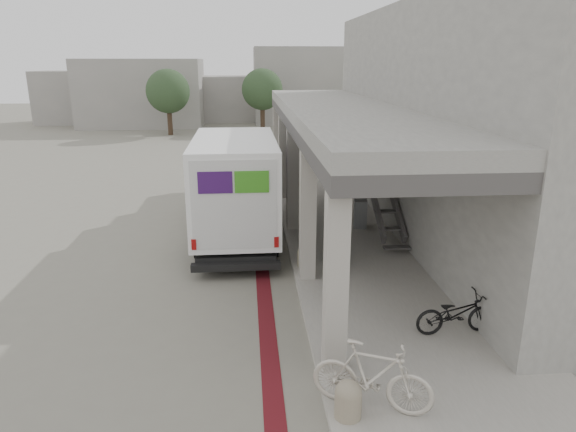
{
  "coord_description": "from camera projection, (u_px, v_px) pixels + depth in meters",
  "views": [
    {
      "loc": [
        0.66,
        -11.31,
        5.3
      ],
      "look_at": [
        1.66,
        0.91,
        1.6
      ],
      "focal_mm": 32.0,
      "sensor_mm": 36.0,
      "label": 1
    }
  ],
  "objects": [
    {
      "name": "ground",
      "position": [
        222.0,
        292.0,
        12.28
      ],
      "size": [
        120.0,
        120.0,
        0.0
      ],
      "primitive_type": "plane",
      "color": "slate",
      "rests_on": "ground"
    },
    {
      "name": "bike_lane_stripe",
      "position": [
        261.0,
        260.0,
        14.26
      ],
      "size": [
        0.35,
        40.0,
        0.01
      ],
      "primitive_type": "cube",
      "color": "#571118",
      "rests_on": "ground"
    },
    {
      "name": "sidewalk",
      "position": [
        386.0,
        284.0,
        12.57
      ],
      "size": [
        4.4,
        28.0,
        0.12
      ],
      "primitive_type": "cube",
      "color": "gray",
      "rests_on": "ground"
    },
    {
      "name": "transit_building",
      "position": [
        443.0,
        124.0,
        16.12
      ],
      "size": [
        7.6,
        17.0,
        7.0
      ],
      "color": "gray",
      "rests_on": "ground"
    },
    {
      "name": "distant_backdrop",
      "position": [
        206.0,
        92.0,
        45.51
      ],
      "size": [
        28.0,
        10.0,
        6.5
      ],
      "color": "gray",
      "rests_on": "ground"
    },
    {
      "name": "tree_left",
      "position": [
        168.0,
        91.0,
        37.68
      ],
      "size": [
        3.2,
        3.2,
        4.8
      ],
      "color": "#38281C",
      "rests_on": "ground"
    },
    {
      "name": "tree_mid",
      "position": [
        262.0,
        90.0,
        40.13
      ],
      "size": [
        3.2,
        3.2,
        4.8
      ],
      "color": "#38281C",
      "rests_on": "ground"
    },
    {
      "name": "tree_right",
      "position": [
        366.0,
        90.0,
        39.8
      ],
      "size": [
        3.2,
        3.2,
        4.8
      ],
      "color": "#38281C",
      "rests_on": "ground"
    },
    {
      "name": "fedex_truck",
      "position": [
        236.0,
        182.0,
        15.95
      ],
      "size": [
        2.41,
        7.5,
        3.19
      ],
      "rotation": [
        0.0,
        0.0,
        0.01
      ],
      "color": "black",
      "rests_on": "ground"
    },
    {
      "name": "bench",
      "position": [
        335.0,
        247.0,
        14.12
      ],
      "size": [
        0.76,
        1.69,
        0.39
      ],
      "rotation": [
        0.0,
        0.0,
        -0.25
      ],
      "color": "gray",
      "rests_on": "sidewalk"
    },
    {
      "name": "bollard_near",
      "position": [
        348.0,
        399.0,
        7.72
      ],
      "size": [
        0.41,
        0.41,
        0.62
      ],
      "color": "gray",
      "rests_on": "sidewalk"
    },
    {
      "name": "bollard_far",
      "position": [
        304.0,
        256.0,
        13.48
      ],
      "size": [
        0.36,
        0.36,
        0.54
      ],
      "color": "tan",
      "rests_on": "sidewalk"
    },
    {
      "name": "utility_cabinet",
      "position": [
        360.0,
        214.0,
        16.64
      ],
      "size": [
        0.49,
        0.6,
        0.9
      ],
      "primitive_type": "cube",
      "rotation": [
        0.0,
        0.0,
        -0.17
      ],
      "color": "slate",
      "rests_on": "sidewalk"
    },
    {
      "name": "bicycle_black",
      "position": [
        456.0,
        313.0,
        10.1
      ],
      "size": [
        1.66,
        0.67,
        0.86
      ],
      "primitive_type": "imported",
      "rotation": [
        0.0,
        0.0,
        1.63
      ],
      "color": "black",
      "rests_on": "sidewalk"
    },
    {
      "name": "bicycle_cream",
      "position": [
        372.0,
        376.0,
        7.85
      ],
      "size": [
        1.95,
        1.26,
        1.14
      ],
      "primitive_type": "imported",
      "rotation": [
        0.0,
        0.0,
        1.15
      ],
      "color": "beige",
      "rests_on": "sidewalk"
    }
  ]
}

